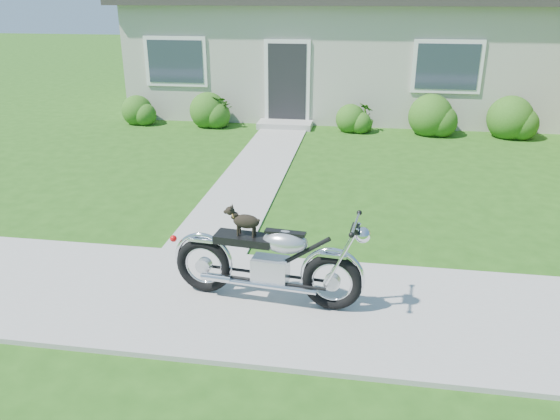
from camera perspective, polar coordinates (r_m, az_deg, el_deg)
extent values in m
plane|color=#235114|center=(6.30, 2.41, -9.95)|extent=(80.00, 80.00, 0.00)
cube|color=#9E9B93|center=(6.29, 2.41, -9.79)|extent=(24.00, 2.20, 0.04)
cube|color=#9E9B93|center=(11.04, -2.28, 4.41)|extent=(1.20, 8.00, 0.03)
cube|color=beige|center=(17.43, 7.33, 15.67)|extent=(12.00, 6.00, 3.00)
cube|color=black|center=(14.62, 0.75, 12.90)|extent=(1.00, 0.06, 2.10)
cube|color=#9E9B93|center=(14.46, 0.52, 8.89)|extent=(1.40, 0.70, 0.16)
cube|color=#2D3847|center=(15.27, -10.86, 15.00)|extent=(1.70, 0.05, 1.30)
cube|color=#2D3847|center=(14.52, 17.08, 14.12)|extent=(1.70, 0.05, 1.30)
sphere|color=#2D5D18|center=(15.39, -14.70, 10.01)|extent=(0.82, 0.82, 0.82)
sphere|color=#2D5D18|center=(14.71, -7.52, 10.25)|extent=(0.97, 0.97, 0.97)
sphere|color=#2D5D18|center=(14.53, 22.90, 8.81)|extent=(1.09, 1.09, 1.09)
sphere|color=#2D5D18|center=(14.20, 15.45, 9.45)|extent=(1.08, 1.08, 1.08)
sphere|color=#2D5D18|center=(14.15, 7.38, 9.42)|extent=(0.75, 0.75, 0.75)
imported|color=#255015|center=(14.66, -6.10, 10.27)|extent=(0.94, 0.90, 0.82)
imported|color=#34631B|center=(14.18, 8.93, 9.55)|extent=(0.58, 0.58, 0.73)
torus|color=black|center=(6.02, 5.46, -7.50)|extent=(0.68, 0.18, 0.67)
torus|color=black|center=(6.39, -7.96, -5.76)|extent=(0.68, 0.18, 0.67)
cube|color=#B5B6B9|center=(6.13, -1.02, -6.30)|extent=(0.42, 0.28, 0.30)
ellipsoid|color=#B5B6B9|center=(5.92, 0.54, -3.34)|extent=(0.54, 0.34, 0.26)
cube|color=black|center=(6.05, -3.77, -3.02)|extent=(0.67, 0.33, 0.09)
cube|color=silver|center=(5.86, 5.58, -4.60)|extent=(0.31, 0.17, 0.03)
cube|color=silver|center=(6.25, -8.12, -3.00)|extent=(0.31, 0.17, 0.03)
cylinder|color=silver|center=(5.68, 7.91, -1.40)|extent=(0.09, 0.60, 0.03)
sphere|color=silver|center=(5.72, 8.64, -2.58)|extent=(0.19, 0.19, 0.17)
cylinder|color=silver|center=(6.08, -1.35, -7.94)|extent=(1.10, 0.17, 0.06)
ellipsoid|color=black|center=(5.96, -3.55, -1.20)|extent=(0.31, 0.17, 0.16)
sphere|color=black|center=(5.98, -5.25, -0.09)|extent=(0.11, 0.11, 0.10)
cylinder|color=black|center=(6.06, -4.21, -1.91)|extent=(0.03, 0.03, 0.12)
cylinder|color=black|center=(6.00, -4.43, -2.17)|extent=(0.03, 0.03, 0.12)
cylinder|color=black|center=(6.01, -2.62, -2.08)|extent=(0.03, 0.03, 0.12)
cylinder|color=black|center=(5.95, -2.83, -2.35)|extent=(0.03, 0.03, 0.12)
torus|color=gold|center=(5.98, -4.84, -0.52)|extent=(0.05, 0.09, 0.08)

